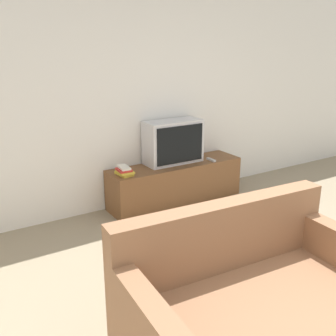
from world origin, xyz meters
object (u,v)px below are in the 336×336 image
at_px(couch, 252,307).
at_px(television, 173,142).
at_px(book_stack, 124,171).
at_px(tv_stand, 176,183).
at_px(remote_on_stand, 211,160).

bearing_deg(couch, television, 72.75).
distance_m(television, book_stack, 0.77).
bearing_deg(tv_stand, television, 87.03).
bearing_deg(book_stack, remote_on_stand, -3.51).
height_order(couch, remote_on_stand, couch).
distance_m(couch, remote_on_stand, 2.63).
height_order(tv_stand, couch, couch).
bearing_deg(tv_stand, couch, -111.58).
bearing_deg(television, remote_on_stand, -22.91).
distance_m(television, couch, 2.63).
xyz_separation_m(tv_stand, remote_on_stand, (0.46, -0.13, 0.26)).
bearing_deg(tv_stand, remote_on_stand, -15.43).
bearing_deg(book_stack, tv_stand, 4.20).
bearing_deg(remote_on_stand, tv_stand, 164.57).
bearing_deg(television, tv_stand, -92.97).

